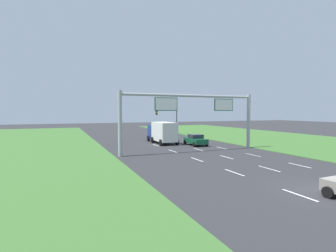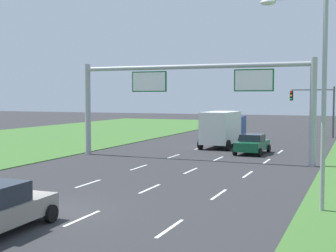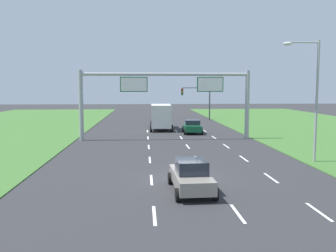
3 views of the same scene
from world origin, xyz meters
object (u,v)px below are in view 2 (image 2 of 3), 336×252
object	(u,v)px
sign_gantry	(191,91)
traffic_light_mast	(315,102)
car_near_red	(252,144)
box_truck	(224,128)
street_lamp	(314,82)

from	to	relation	value
sign_gantry	traffic_light_mast	xyz separation A→B (m)	(6.47, 22.73, -1.01)
car_near_red	sign_gantry	size ratio (longest dim) A/B	0.24
box_truck	traffic_light_mast	bearing A→B (deg)	64.95
traffic_light_mast	street_lamp	bearing A→B (deg)	-85.26
box_truck	traffic_light_mast	distance (m)	15.23
sign_gantry	box_truck	bearing A→B (deg)	91.10
car_near_red	traffic_light_mast	distance (m)	18.19
traffic_light_mast	sign_gantry	bearing A→B (deg)	-105.89
traffic_light_mast	street_lamp	distance (m)	35.15
sign_gantry	street_lamp	world-z (taller)	street_lamp
car_near_red	box_truck	xyz separation A→B (m)	(-3.47, 4.11, 0.93)
box_truck	street_lamp	distance (m)	23.74
sign_gantry	traffic_light_mast	distance (m)	23.66
traffic_light_mast	street_lamp	world-z (taller)	street_lamp
car_near_red	street_lamp	bearing A→B (deg)	-68.41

